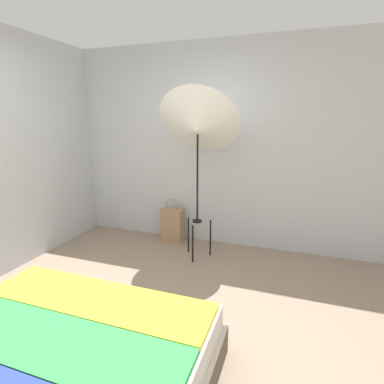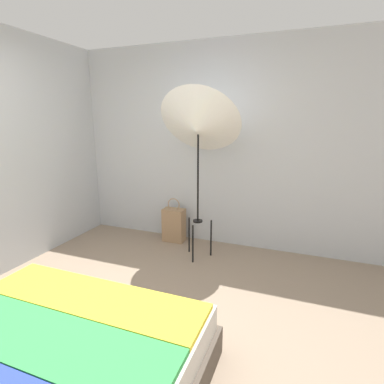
% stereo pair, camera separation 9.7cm
% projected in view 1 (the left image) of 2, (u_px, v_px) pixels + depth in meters
% --- Properties ---
extents(ground_plane, '(14.00, 14.00, 0.00)m').
position_uv_depth(ground_plane, '(92.00, 360.00, 2.11)').
color(ground_plane, gray).
extents(wall_back, '(8.00, 0.05, 2.60)m').
position_uv_depth(wall_back, '(197.00, 146.00, 3.96)').
color(wall_back, '#B7BCC1').
rests_on(wall_back, ground_plane).
extents(wall_side_left, '(0.05, 8.00, 2.60)m').
position_uv_depth(wall_side_left, '(11.00, 152.00, 3.26)').
color(wall_side_left, '#B7BCC1').
rests_on(wall_side_left, ground_plane).
extents(photo_umbrella, '(0.94, 0.75, 2.00)m').
position_uv_depth(photo_umbrella, '(198.00, 127.00, 3.33)').
color(photo_umbrella, black).
rests_on(photo_umbrella, ground_plane).
extents(tote_bag, '(0.29, 0.18, 0.61)m').
position_uv_depth(tote_bag, '(172.00, 225.00, 4.12)').
color(tote_bag, '#9E7A56').
rests_on(tote_bag, ground_plane).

